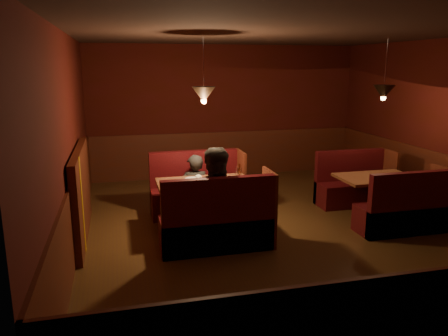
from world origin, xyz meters
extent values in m
cube|color=#482D19|center=(0.00, 0.00, -0.01)|extent=(6.00, 7.00, 0.01)
cube|color=#3B261E|center=(0.00, 0.00, 2.90)|extent=(6.00, 7.00, 0.01)
cube|color=#440F0E|center=(0.00, 3.50, 1.45)|extent=(6.00, 0.01, 2.90)
cube|color=#440F0E|center=(-3.00, 0.00, 1.45)|extent=(0.01, 7.00, 2.90)
cube|color=#452015|center=(0.00, 3.48, 0.50)|extent=(6.00, 0.04, 1.00)
cube|color=#452015|center=(0.00, -3.48, 0.50)|extent=(6.00, 0.04, 1.00)
cube|color=#452015|center=(-2.98, 0.00, 0.50)|extent=(0.04, 7.00, 1.00)
cube|color=#452015|center=(2.98, 0.00, 0.50)|extent=(0.04, 7.00, 1.00)
cube|color=#452015|center=(-2.92, 0.40, 0.65)|extent=(0.10, 2.20, 1.30)
cube|color=gold|center=(-2.87, -0.15, 0.65)|extent=(0.01, 0.12, 1.30)
cylinder|color=#333333|center=(-1.13, 0.24, 2.45)|extent=(0.01, 0.01, 0.80)
cone|color=black|center=(-1.13, 0.24, 2.05)|extent=(0.34, 0.34, 0.22)
sphere|color=#FFBF72|center=(-1.13, 0.24, 1.96)|extent=(0.08, 0.08, 0.08)
cylinder|color=#333333|center=(1.70, 0.13, 2.45)|extent=(0.01, 0.01, 0.80)
cone|color=black|center=(1.70, 0.13, 2.05)|extent=(0.34, 0.34, 0.22)
sphere|color=#FFBF72|center=(1.70, 0.13, 1.96)|extent=(0.08, 0.08, 0.08)
cube|color=#592E19|center=(-1.13, 0.24, 0.73)|extent=(1.40, 0.85, 0.05)
cylinder|color=#452015|center=(-1.13, 0.24, 0.35)|extent=(0.14, 0.14, 0.70)
cylinder|color=#452015|center=(-1.13, 0.24, 0.02)|extent=(0.56, 0.56, 0.04)
cylinder|color=silver|center=(-1.04, 0.08, 0.76)|extent=(0.28, 0.28, 0.02)
cube|color=black|center=(-1.11, 0.16, 0.79)|extent=(0.09, 0.08, 0.04)
ellipsoid|color=silver|center=(-1.15, 0.08, 0.80)|extent=(0.07, 0.07, 0.06)
cube|color=tan|center=(-1.02, 0.06, 0.79)|extent=(0.09, 0.07, 0.03)
cylinder|color=silver|center=(-1.06, 0.02, 0.77)|extent=(0.07, 0.12, 0.01)
cylinder|color=silver|center=(-1.27, 0.43, 0.76)|extent=(0.26, 0.26, 0.02)
ellipsoid|color=beige|center=(-1.19, 0.42, 0.79)|extent=(0.10, 0.10, 0.05)
cube|color=silver|center=(-1.26, 0.40, 0.77)|extent=(0.20, 0.04, 0.00)
cylinder|color=white|center=(-0.85, 0.25, 0.79)|extent=(0.05, 0.05, 0.08)
cylinder|color=white|center=(-0.57, 0.45, 0.83)|extent=(0.08, 0.08, 0.15)
cylinder|color=white|center=(-0.65, 0.02, 0.83)|extent=(0.08, 0.08, 0.15)
cylinder|color=#47230F|center=(-0.57, 0.31, 0.83)|extent=(0.06, 0.06, 0.16)
cylinder|color=#47230F|center=(-0.57, 0.31, 0.95)|extent=(0.03, 0.03, 0.07)
ellipsoid|color=white|center=(-0.74, 0.09, 0.77)|extent=(0.12, 0.11, 0.04)
cube|color=black|center=(-1.13, 0.97, 0.23)|extent=(1.50, 0.55, 0.45)
cube|color=black|center=(-1.13, 1.19, 0.53)|extent=(1.50, 0.12, 1.05)
cube|color=#452015|center=(-0.36, 0.97, 0.53)|extent=(0.04, 0.55, 1.05)
cube|color=black|center=(-1.13, -0.49, 0.23)|extent=(1.50, 0.55, 0.45)
cube|color=black|center=(-1.13, -0.70, 0.53)|extent=(1.50, 0.12, 1.05)
cube|color=#452015|center=(-0.36, -0.49, 0.53)|extent=(0.04, 0.55, 1.05)
cube|color=#592E19|center=(1.70, 0.13, 0.67)|extent=(1.23, 0.79, 0.05)
cylinder|color=#452015|center=(1.70, 0.13, 0.32)|extent=(0.13, 0.13, 0.65)
cylinder|color=#452015|center=(1.70, 0.13, 0.02)|extent=(0.52, 0.52, 0.04)
cube|color=black|center=(1.70, 0.80, 0.21)|extent=(1.32, 0.51, 0.42)
cube|color=black|center=(1.70, 1.00, 0.49)|extent=(1.32, 0.11, 0.97)
cube|color=#452015|center=(2.38, 0.80, 0.49)|extent=(0.04, 0.51, 0.97)
cube|color=black|center=(1.70, -0.54, 0.21)|extent=(1.32, 0.51, 0.42)
cube|color=black|center=(1.70, -0.74, 0.49)|extent=(1.32, 0.11, 0.97)
cube|color=#452015|center=(2.38, -0.54, 0.49)|extent=(0.04, 0.51, 0.97)
imported|color=black|center=(-1.17, 0.88, 0.70)|extent=(0.52, 0.35, 1.40)
imported|color=#302E29|center=(-1.05, -0.38, 0.87)|extent=(1.04, 0.94, 1.74)
camera|label=1|loc=(-2.36, -5.96, 2.45)|focal=35.00mm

